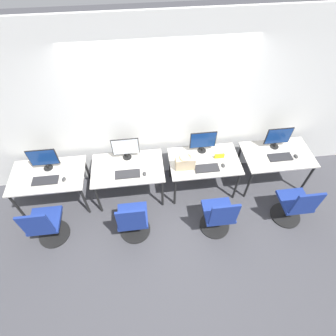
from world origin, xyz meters
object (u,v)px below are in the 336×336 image
at_px(keyboard_far_left, 45,180).
at_px(mouse_far_left, 64,179).
at_px(keyboard_left, 128,174).
at_px(keyboard_right, 207,168).
at_px(monitor_far_left, 43,159).
at_px(handbag, 185,163).
at_px(office_chair_right, 218,217).
at_px(mouse_right, 223,165).
at_px(office_chair_far_left, 46,226).
at_px(mouse_far_right, 296,156).
at_px(office_chair_left, 133,222).
at_px(monitor_far_right, 278,137).
at_px(mouse_left, 145,174).
at_px(monitor_left, 126,148).
at_px(monitor_right, 203,141).
at_px(keyboard_far_right, 280,157).
at_px(office_chair_far_right, 294,206).

bearing_deg(keyboard_far_left, mouse_far_left, -2.92).
xyz_separation_m(keyboard_left, keyboard_right, (1.25, -0.03, 0.00)).
xyz_separation_m(monitor_far_left, handbag, (2.15, -0.25, -0.10)).
xyz_separation_m(keyboard_left, office_chair_right, (1.31, -0.72, -0.34)).
bearing_deg(mouse_right, office_chair_far_left, -168.63).
bearing_deg(mouse_far_right, handbag, -179.77).
bearing_deg(mouse_right, monitor_far_left, 173.94).
relative_size(office_chair_far_left, mouse_far_right, 10.14).
height_order(monitor_far_left, keyboard_left, monitor_far_left).
xyz_separation_m(office_chair_left, monitor_far_right, (2.46, 0.96, 0.55)).
relative_size(mouse_left, mouse_far_right, 1.00).
height_order(monitor_left, keyboard_left, monitor_left).
height_order(monitor_right, handbag, monitor_right).
bearing_deg(monitor_far_right, office_chair_left, -158.66).
xyz_separation_m(keyboard_left, monitor_right, (1.25, 0.37, 0.21)).
bearing_deg(office_chair_right, keyboard_far_left, 163.80).
bearing_deg(handbag, keyboard_far_right, 0.87).
bearing_deg(monitor_left, keyboard_left, -90.00).
relative_size(office_chair_left, office_chair_far_right, 1.00).
height_order(keyboard_right, monitor_far_right, monitor_far_right).
xyz_separation_m(office_chair_right, mouse_far_right, (1.44, 0.76, 0.34)).
height_order(keyboard_far_left, monitor_left, monitor_left).
bearing_deg(monitor_far_left, keyboard_far_left, -90.00).
height_order(keyboard_right, handbag, handbag).
distance_m(monitor_left, mouse_left, 0.52).
bearing_deg(handbag, monitor_right, 44.28).
bearing_deg(monitor_right, keyboard_far_right, -13.93).
bearing_deg(mouse_far_right, monitor_right, 167.82).
xyz_separation_m(keyboard_far_left, mouse_far_left, (0.28, -0.01, 0.01)).
xyz_separation_m(monitor_right, mouse_far_right, (1.51, -0.33, -0.20)).
distance_m(monitor_right, keyboard_far_right, 1.30).
relative_size(office_chair_left, office_chair_right, 1.00).
distance_m(office_chair_left, keyboard_right, 1.40).
relative_size(keyboard_far_left, office_chair_far_right, 0.42).
bearing_deg(mouse_far_right, mouse_right, -177.57).
height_order(mouse_far_left, monitor_far_right, monitor_far_right).
relative_size(office_chair_right, keyboard_far_right, 2.35).
xyz_separation_m(office_chair_far_left, mouse_right, (2.77, 0.56, 0.34)).
relative_size(office_chair_far_left, keyboard_right, 2.35).
bearing_deg(keyboard_left, mouse_far_right, 0.91).
relative_size(mouse_left, office_chair_right, 0.10).
height_order(keyboard_far_left, keyboard_far_right, same).
xyz_separation_m(mouse_far_right, handbag, (-1.85, -0.01, 0.10)).
xyz_separation_m(office_chair_right, office_chair_far_right, (1.22, 0.04, 0.00)).
distance_m(keyboard_left, keyboard_far_right, 2.49).
bearing_deg(monitor_left, mouse_left, -56.63).
bearing_deg(keyboard_far_left, monitor_far_right, 4.48).
distance_m(office_chair_far_left, keyboard_far_right, 3.81).
distance_m(monitor_right, keyboard_right, 0.45).
bearing_deg(mouse_right, mouse_far_left, 179.58).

